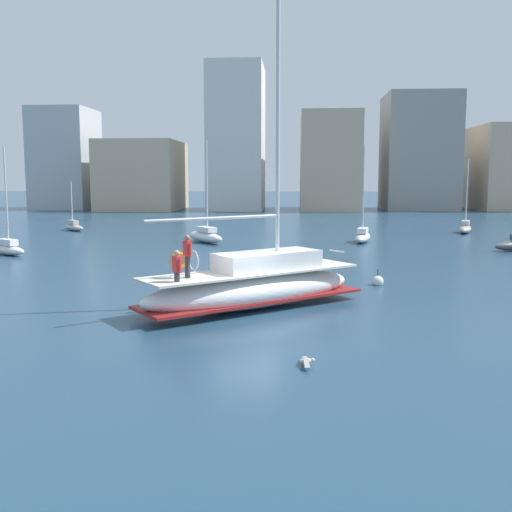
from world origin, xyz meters
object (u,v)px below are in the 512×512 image
at_px(moored_cutter_right, 205,235).
at_px(seagull, 306,361).
at_px(moored_cutter_left, 363,235).
at_px(moored_ketch_distant, 74,226).
at_px(mooring_buoy, 378,281).
at_px(moored_sloop_far, 7,247).
at_px(main_sailboat, 254,285).
at_px(moored_catamaran, 465,227).

distance_m(moored_cutter_right, seagull, 32.01).
height_order(moored_cutter_left, moored_ketch_distant, moored_cutter_left).
distance_m(moored_cutter_right, mooring_buoy, 21.50).
xyz_separation_m(moored_sloop_far, moored_cutter_right, (12.04, 8.51, 0.08)).
bearing_deg(moored_cutter_right, mooring_buoy, -59.02).
bearing_deg(seagull, main_sailboat, 104.72).
bearing_deg(mooring_buoy, moored_catamaran, 67.28).
height_order(moored_cutter_right, moored_ketch_distant, moored_cutter_right).
height_order(moored_catamaran, moored_cutter_left, moored_cutter_left).
height_order(moored_sloop_far, moored_catamaran, moored_sloop_far).
height_order(moored_sloop_far, moored_ketch_distant, moored_sloop_far).
bearing_deg(seagull, moored_cutter_right, 103.44).
bearing_deg(moored_cutter_right, main_sailboat, -76.95).
height_order(moored_sloop_far, mooring_buoy, moored_sloop_far).
relative_size(main_sailboat, moored_sloop_far, 1.98).
bearing_deg(mooring_buoy, moored_sloop_far, 156.76).
bearing_deg(mooring_buoy, moored_cutter_right, 120.98).
bearing_deg(main_sailboat, moored_catamaran, 62.68).
xyz_separation_m(moored_catamaran, moored_cutter_left, (-10.41, -8.83, 0.03)).
relative_size(moored_sloop_far, moored_ketch_distant, 1.50).
bearing_deg(moored_catamaran, moored_sloop_far, -152.29).
bearing_deg(moored_sloop_far, moored_catamaran, 27.71).
xyz_separation_m(moored_sloop_far, moored_ketch_distant, (-2.25, 18.21, -0.07)).
relative_size(main_sailboat, moored_ketch_distant, 2.97).
distance_m(main_sailboat, moored_cutter_right, 24.44).
bearing_deg(mooring_buoy, seagull, -105.92).
bearing_deg(main_sailboat, moored_sloop_far, 138.93).
xyz_separation_m(moored_cutter_right, seagull, (7.44, -31.13, -0.43)).
height_order(moored_cutter_right, mooring_buoy, moored_cutter_right).
bearing_deg(moored_sloop_far, moored_ketch_distant, 97.03).
xyz_separation_m(moored_catamaran, mooring_buoy, (-11.84, -28.27, -0.33)).
xyz_separation_m(seagull, mooring_buoy, (3.62, 12.70, 0.03)).
distance_m(moored_sloop_far, moored_ketch_distant, 18.35).
distance_m(moored_ketch_distant, mooring_buoy, 37.87).
distance_m(moored_ketch_distant, seagull, 46.25).
xyz_separation_m(moored_sloop_far, moored_catamaran, (34.94, 18.35, 0.01)).
height_order(main_sailboat, mooring_buoy, main_sailboat).
distance_m(moored_sloop_far, moored_cutter_left, 26.32).
xyz_separation_m(main_sailboat, seagull, (1.92, -7.32, -0.78)).
distance_m(moored_sloop_far, seagull, 29.86).
bearing_deg(moored_ketch_distant, main_sailboat, -59.42).
height_order(moored_catamaran, moored_ketch_distant, moored_catamaran).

